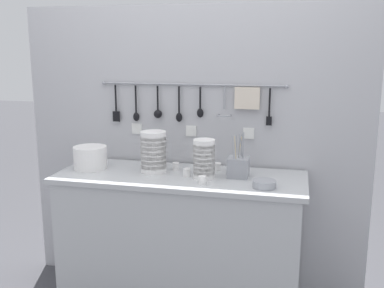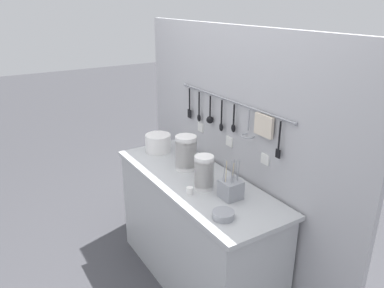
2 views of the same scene
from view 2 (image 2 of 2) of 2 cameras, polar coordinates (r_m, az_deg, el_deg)
name	(u,v)px [view 2 (image 2 of 2)]	position (r m, az deg, el deg)	size (l,w,h in m)	color
ground_plane	(195,278)	(3.17, 0.47, -19.74)	(20.00, 20.00, 0.00)	#424247
counter	(195,231)	(2.90, 0.50, -13.09)	(1.53, 0.56, 0.89)	#B7BABC
back_wall	(231,159)	(2.81, 6.01, -2.27)	(2.33, 0.11, 1.92)	#B2B2B7
bowl_stack_wide_centre	(204,172)	(2.49, 1.83, -4.36)	(0.13, 0.13, 0.24)	white
bowl_stack_short_front	(186,153)	(2.78, -0.92, -1.32)	(0.16, 0.16, 0.26)	white
plate_stack	(158,143)	(3.13, -5.18, 0.17)	(0.21, 0.21, 0.14)	white
steel_mixing_bowl	(223,215)	(2.22, 4.80, -10.70)	(0.13, 0.13, 0.04)	#93969E
cutlery_caddy	(231,189)	(2.41, 5.92, -6.82)	(0.12, 0.12, 0.28)	#93969E
cup_front_left	(190,191)	(2.46, -0.34, -7.11)	(0.04, 0.04, 0.05)	white
cup_edge_far	(197,178)	(2.62, 0.74, -5.28)	(0.04, 0.04, 0.05)	white
cup_beside_plates	(231,181)	(2.60, 5.99, -5.63)	(0.04, 0.04, 0.05)	white
cup_front_right	(204,169)	(2.76, 1.80, -3.83)	(0.04, 0.04, 0.05)	white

